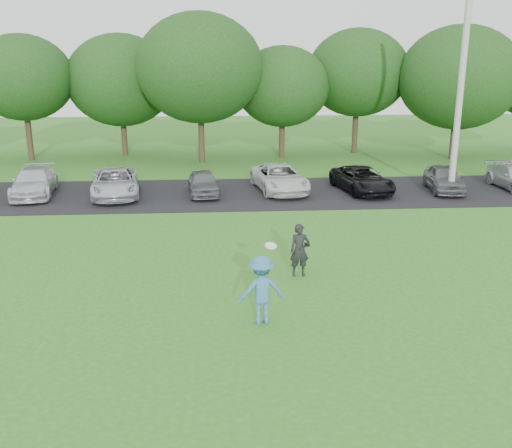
{
  "coord_description": "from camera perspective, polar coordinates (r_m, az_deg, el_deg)",
  "views": [
    {
      "loc": [
        -1.14,
        -12.71,
        6.04
      ],
      "look_at": [
        0.0,
        3.5,
        1.3
      ],
      "focal_mm": 40.0,
      "sensor_mm": 36.0,
      "label": 1
    }
  ],
  "objects": [
    {
      "name": "ground",
      "position": [
        14.12,
        1.01,
        -9.07
      ],
      "size": [
        100.0,
        100.0,
        0.0
      ],
      "primitive_type": "plane",
      "color": "#2F7320",
      "rests_on": "ground"
    },
    {
      "name": "parking_lot",
      "position": [
        26.43,
        -1.45,
        3.08
      ],
      "size": [
        32.0,
        6.5,
        0.03
      ],
      "primitive_type": "cube",
      "color": "black",
      "rests_on": "ground"
    },
    {
      "name": "utility_pole",
      "position": [
        26.64,
        19.85,
        13.3
      ],
      "size": [
        0.28,
        0.28,
        10.19
      ],
      "primitive_type": "cylinder",
      "color": "#AEAFA9",
      "rests_on": "ground"
    },
    {
      "name": "frisbee_player",
      "position": [
        13.39,
        0.55,
        -6.61
      ],
      "size": [
        1.17,
        0.8,
        2.06
      ],
      "color": "teal",
      "rests_on": "ground"
    },
    {
      "name": "camera_bystander",
      "position": [
        16.33,
        4.39,
        -2.63
      ],
      "size": [
        0.58,
        0.43,
        1.54
      ],
      "color": "black",
      "rests_on": "ground"
    },
    {
      "name": "parked_cars",
      "position": [
        26.34,
        -1.98,
        4.39
      ],
      "size": [
        27.71,
        5.16,
        1.23
      ],
      "color": "#551512",
      "rests_on": "parking_lot"
    },
    {
      "name": "tree_row",
      "position": [
        35.59,
        0.26,
        14.44
      ],
      "size": [
        42.39,
        9.85,
        8.64
      ],
      "color": "#38281C",
      "rests_on": "ground"
    }
  ]
}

